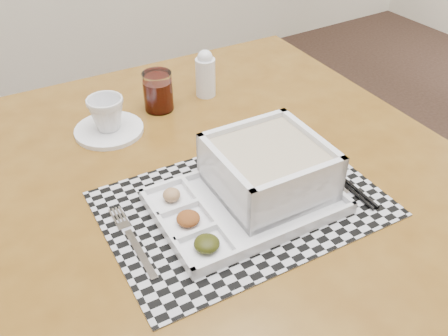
{
  "coord_description": "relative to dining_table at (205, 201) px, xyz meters",
  "views": [
    {
      "loc": [
        -0.61,
        -0.1,
        1.35
      ],
      "look_at": [
        -0.23,
        0.51,
        0.81
      ],
      "focal_mm": 40.0,
      "sensor_mm": 36.0,
      "label": 1
    }
  ],
  "objects": [
    {
      "name": "fork",
      "position": [
        -0.2,
        -0.11,
        0.08
      ],
      "size": [
        0.03,
        0.19,
        0.0
      ],
      "color": "silver",
      "rests_on": "placemat"
    },
    {
      "name": "chopsticks",
      "position": [
        0.21,
        -0.14,
        0.08
      ],
      "size": [
        0.03,
        0.24,
        0.01
      ],
      "color": "black",
      "rests_on": "placemat"
    },
    {
      "name": "placemat",
      "position": [
        0.01,
        -0.13,
        0.08
      ],
      "size": [
        0.51,
        0.36,
        0.0
      ],
      "primitive_type": "cube",
      "rotation": [
        0.0,
        0.0,
        -0.05
      ],
      "color": "#ACACB4",
      "rests_on": "dining_table"
    },
    {
      "name": "cup",
      "position": [
        -0.11,
        0.23,
        0.12
      ],
      "size": [
        0.1,
        0.1,
        0.07
      ],
      "primitive_type": "imported",
      "rotation": [
        0.0,
        0.0,
        0.34
      ],
      "color": "silver",
      "rests_on": "saucer"
    },
    {
      "name": "serving_tray",
      "position": [
        0.05,
        -0.12,
        0.12
      ],
      "size": [
        0.33,
        0.24,
        0.1
      ],
      "color": "silver",
      "rests_on": "placemat"
    },
    {
      "name": "creamer_bottle",
      "position": [
        0.16,
        0.27,
        0.13
      ],
      "size": [
        0.05,
        0.05,
        0.12
      ],
      "color": "silver",
      "rests_on": "dining_table"
    },
    {
      "name": "spoon",
      "position": [
        0.19,
        -0.07,
        0.08
      ],
      "size": [
        0.04,
        0.18,
        0.01
      ],
      "color": "silver",
      "rests_on": "placemat"
    },
    {
      "name": "juice_glass",
      "position": [
        0.03,
        0.26,
        0.12
      ],
      "size": [
        0.07,
        0.07,
        0.09
      ],
      "color": "white",
      "rests_on": "dining_table"
    },
    {
      "name": "dining_table",
      "position": [
        0.0,
        0.0,
        0.0
      ],
      "size": [
        1.06,
        1.06,
        0.76
      ],
      "color": "#5A3610",
      "rests_on": "ground"
    },
    {
      "name": "saucer",
      "position": [
        -0.11,
        0.23,
        0.08
      ],
      "size": [
        0.15,
        0.15,
        0.01
      ],
      "primitive_type": "cylinder",
      "color": "silver",
      "rests_on": "dining_table"
    }
  ]
}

